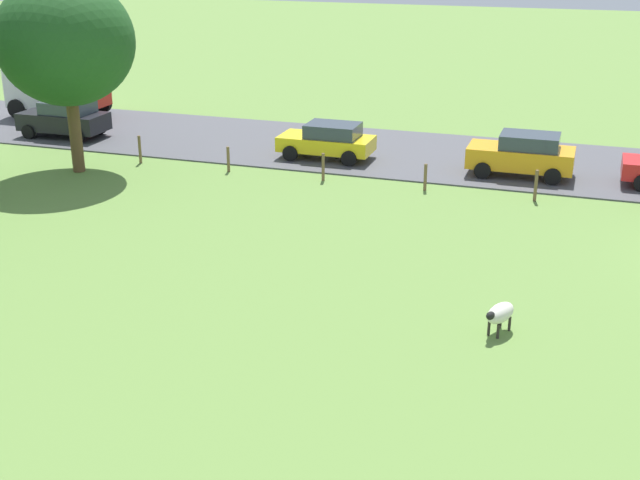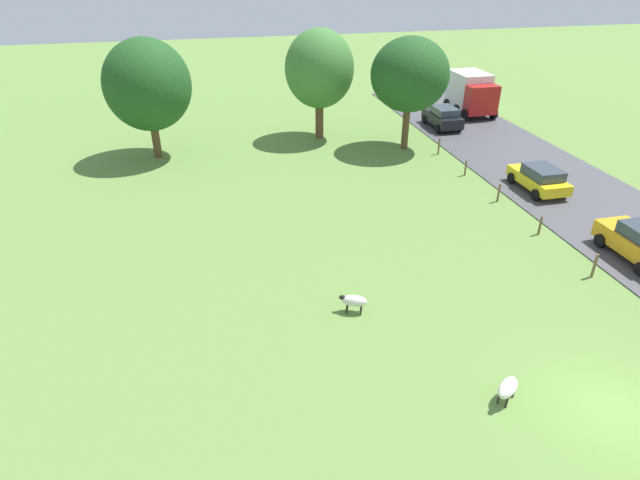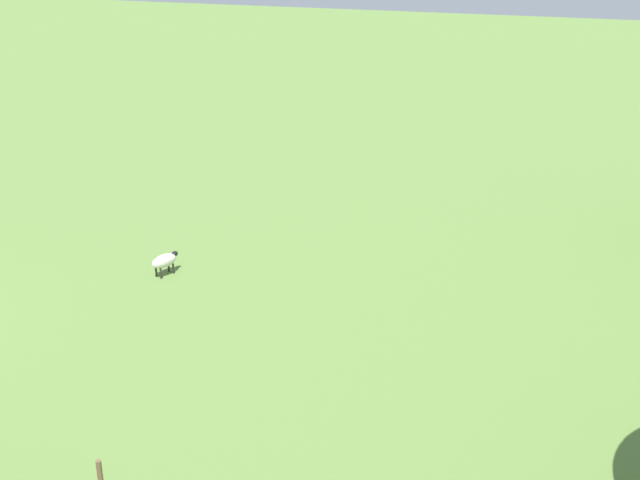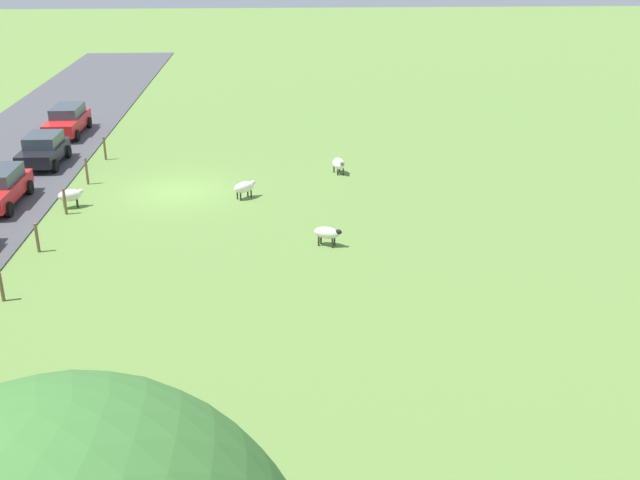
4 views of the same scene
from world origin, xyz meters
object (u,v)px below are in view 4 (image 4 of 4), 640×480
at_px(sheep_2, 339,164).
at_px(car_3, 43,149).
at_px(sheep_0, 327,233).
at_px(sheep_1, 244,187).
at_px(car_4, 67,120).
at_px(sheep_3, 70,195).

xyz_separation_m(sheep_2, car_3, (14.73, -2.07, 0.34)).
bearing_deg(sheep_2, sheep_0, 83.05).
height_order(sheep_1, car_4, car_4).
bearing_deg(car_3, sheep_1, 151.92).
distance_m(sheep_1, car_4, 15.64).
bearing_deg(car_4, car_3, 93.09).
xyz_separation_m(sheep_0, car_3, (13.64, -11.04, 0.32)).
bearing_deg(sheep_3, car_4, -75.50).
bearing_deg(car_3, sheep_2, 171.99).
relative_size(sheep_1, car_4, 0.24).
bearing_deg(car_4, sheep_0, 129.33).
height_order(sheep_3, car_3, car_3).
bearing_deg(car_4, sheep_2, 151.79).
bearing_deg(sheep_1, sheep_0, 121.17).
bearing_deg(sheep_2, sheep_3, 19.63).
distance_m(sheep_0, sheep_2, 9.03).
relative_size(sheep_0, sheep_1, 1.03).
distance_m(car_3, car_4, 6.01).
bearing_deg(sheep_1, sheep_3, 6.34).
height_order(sheep_0, car_3, car_3).
height_order(car_3, car_4, car_4).
distance_m(sheep_3, car_3, 6.93).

